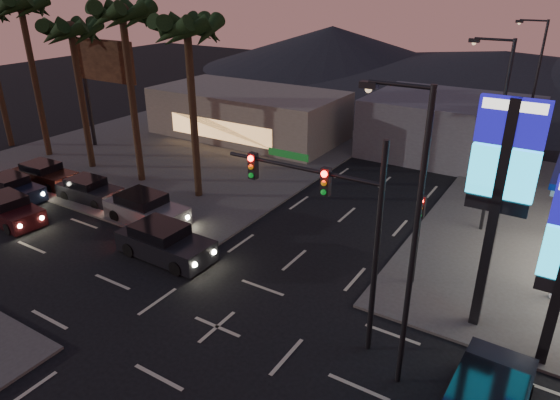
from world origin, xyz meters
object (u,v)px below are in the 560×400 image
Objects in this scene: car_lane_a_mid at (9,210)px; car_lane_a_front at (165,242)px; car_lane_a_rear at (12,188)px; car_lane_b_mid at (89,190)px; pylon_sign_tall at (502,173)px; car_lane_b_rear at (45,175)px; traffic_signal_mast at (331,210)px; car_lane_b_front at (146,210)px.

car_lane_a_front is at bearing 9.79° from car_lane_a_mid.
car_lane_a_rear reaches higher than car_lane_b_mid.
car_lane_b_rear is at bearing 179.57° from pylon_sign_tall.
traffic_signal_mast is 23.45m from car_lane_b_rear.
car_lane_b_rear is (-13.37, 2.73, -0.08)m from car_lane_a_front.
car_lane_a_mid is at bearing -170.00° from pylon_sign_tall.
traffic_signal_mast is at bearing -11.18° from car_lane_b_mid.
car_lane_b_front is at bearing 165.93° from traffic_signal_mast.
car_lane_b_rear is at bearing 98.06° from car_lane_a_rear.
car_lane_a_front is at bearing -169.85° from pylon_sign_tall.
traffic_signal_mast reaches higher than car_lane_a_mid.
car_lane_b_front is (-17.66, -0.27, -5.63)m from pylon_sign_tall.
traffic_signal_mast is at bearing -143.48° from pylon_sign_tall.
car_lane_b_front is at bearing 31.35° from car_lane_a_mid.
car_lane_a_mid is (-19.48, -0.76, -4.53)m from traffic_signal_mast.
car_lane_b_mid is at bearing 168.82° from traffic_signal_mast.
traffic_signal_mast reaches higher than car_lane_b_front.
traffic_signal_mast reaches higher than car_lane_a_rear.
pylon_sign_tall is 1.91× the size of car_lane_a_mid.
car_lane_b_mid is at bearing 179.82° from pylon_sign_tall.
car_lane_a_front is 13.64m from car_lane_b_rear.
car_lane_a_rear is at bearing -150.59° from car_lane_b_mid.
car_lane_b_rear reaches higher than car_lane_a_rear.
car_lane_b_rear is (-9.78, 0.48, -0.07)m from car_lane_b_front.
traffic_signal_mast reaches higher than car_lane_a_front.
traffic_signal_mast is 1.84× the size of car_lane_b_mid.
car_lane_a_mid is 4.55m from car_lane_b_mid.
car_lane_a_front reaches higher than car_lane_b_mid.
car_lane_a_front is 9.16m from car_lane_b_mid.
car_lane_a_rear is (-22.35, 1.20, -4.55)m from traffic_signal_mast.
car_lane_b_rear is (-3.22, 4.48, -0.01)m from car_lane_a_mid.
traffic_signal_mast is 10.39m from car_lane_a_front.
car_lane_a_front is 13.01m from car_lane_a_rear.
pylon_sign_tall reaches higher than traffic_signal_mast.
car_lane_a_mid is at bearing -170.21° from car_lane_a_front.
traffic_signal_mast is 1.57× the size of car_lane_b_front.
pylon_sign_tall reaches higher than car_lane_b_rear.
car_lane_a_front is 4.23m from car_lane_b_front.
traffic_signal_mast is 1.56× the size of car_lane_a_front.
car_lane_a_rear is 4.85m from car_lane_b_mid.
traffic_signal_mast is at bearing 2.23° from car_lane_a_mid.
car_lane_a_rear is at bearing 179.08° from car_lane_a_front.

